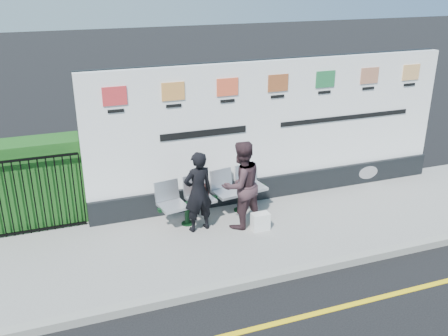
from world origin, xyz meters
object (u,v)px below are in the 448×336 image
billboard (274,140)px  woman_left (198,192)px  bench (214,206)px  woman_right (241,185)px

billboard → woman_left: bearing=-154.7°
bench → billboard: bearing=10.3°
billboard → bench: bearing=-160.2°
billboard → woman_right: 1.66m
woman_left → billboard: bearing=-164.8°
woman_left → woman_right: bearing=160.9°
billboard → woman_left: size_ratio=5.01×
bench → woman_right: size_ratio=1.32×
woman_left → woman_right: size_ratio=0.91×
billboard → woman_left: 2.28m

